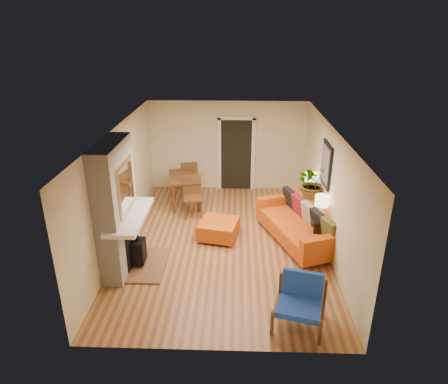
{
  "coord_description": "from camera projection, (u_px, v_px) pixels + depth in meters",
  "views": [
    {
      "loc": [
        0.28,
        -7.88,
        4.58
      ],
      "look_at": [
        0.0,
        0.2,
        1.15
      ],
      "focal_mm": 32.0,
      "sensor_mm": 36.0,
      "label": 1
    }
  ],
  "objects": [
    {
      "name": "blue_chair",
      "position": [
        301.0,
        299.0,
        6.49
      ],
      "size": [
        0.97,
        0.95,
        0.83
      ],
      "color": "brown",
      "rests_on": "ground"
    },
    {
      "name": "room_shell",
      "position": [
        249.0,
        155.0,
        10.96
      ],
      "size": [
        6.5,
        6.5,
        6.5
      ],
      "color": "#B97C47",
      "rests_on": "ground"
    },
    {
      "name": "fireplace",
      "position": [
        118.0,
        210.0,
        7.7
      ],
      "size": [
        1.09,
        1.68,
        2.6
      ],
      "color": "white",
      "rests_on": "ground"
    },
    {
      "name": "dining_table",
      "position": [
        187.0,
        181.0,
        10.65
      ],
      "size": [
        1.05,
        1.97,
        1.04
      ],
      "color": "brown",
      "rests_on": "ground"
    },
    {
      "name": "sofa",
      "position": [
        301.0,
        224.0,
        8.96
      ],
      "size": [
        1.78,
        2.55,
        0.93
      ],
      "color": "silver",
      "rests_on": "ground"
    },
    {
      "name": "ottoman",
      "position": [
        219.0,
        228.0,
        9.13
      ],
      "size": [
        0.98,
        0.98,
        0.42
      ],
      "color": "silver",
      "rests_on": "ground"
    },
    {
      "name": "lamp_near",
      "position": [
        322.0,
        205.0,
        8.38
      ],
      "size": [
        0.3,
        0.3,
        0.54
      ],
      "color": "white",
      "rests_on": "console_table"
    },
    {
      "name": "lamp_far",
      "position": [
        311.0,
        181.0,
        9.65
      ],
      "size": [
        0.3,
        0.3,
        0.54
      ],
      "color": "white",
      "rests_on": "console_table"
    },
    {
      "name": "houseplant",
      "position": [
        314.0,
        183.0,
        9.21
      ],
      "size": [
        0.97,
        0.89,
        0.9
      ],
      "primitive_type": "imported",
      "rotation": [
        0.0,
        0.0,
        0.27
      ],
      "color": "#1E5919",
      "rests_on": "console_table"
    },
    {
      "name": "console_table",
      "position": [
        314.0,
        211.0,
        9.22
      ],
      "size": [
        0.34,
        1.85,
        0.72
      ],
      "color": "black",
      "rests_on": "ground"
    }
  ]
}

